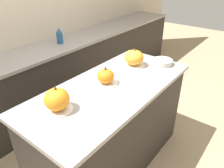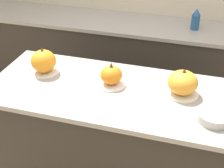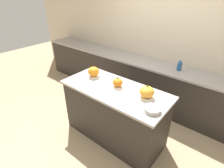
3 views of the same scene
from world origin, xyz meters
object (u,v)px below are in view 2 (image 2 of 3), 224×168
at_px(pumpkin_cake_right, 183,83).
at_px(pumpkin_cake_left, 44,62).
at_px(pumpkin_cake_center, 112,76).
at_px(mixing_bowl, 214,116).
at_px(bottle_tall, 196,19).

bearing_deg(pumpkin_cake_right, pumpkin_cake_left, 179.86).
bearing_deg(pumpkin_cake_center, mixing_bowl, -16.76).
bearing_deg(mixing_bowl, bottle_tall, 98.13).
relative_size(pumpkin_cake_right, bottle_tall, 1.10).
bearing_deg(pumpkin_cake_left, pumpkin_cake_center, -2.06).
distance_m(pumpkin_cake_left, mixing_bowl, 1.21).
height_order(pumpkin_cake_left, mixing_bowl, pumpkin_cake_left).
xyz_separation_m(pumpkin_cake_center, bottle_tall, (0.48, 1.17, 0.03)).
bearing_deg(pumpkin_cake_center, bottle_tall, 67.68).
bearing_deg(bottle_tall, pumpkin_cake_right, -90.47).
relative_size(pumpkin_cake_left, pumpkin_cake_center, 0.96).
bearing_deg(mixing_bowl, pumpkin_cake_left, 169.42).
distance_m(pumpkin_cake_left, pumpkin_cake_center, 0.51).
xyz_separation_m(pumpkin_cake_left, pumpkin_cake_right, (0.99, -0.00, -0.00)).
bearing_deg(pumpkin_cake_right, pumpkin_cake_center, -178.06).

